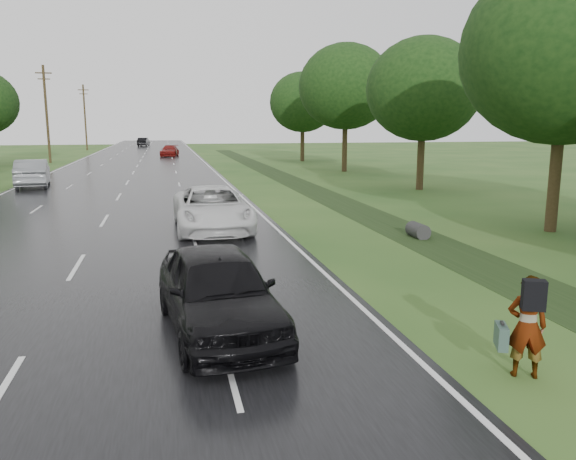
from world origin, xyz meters
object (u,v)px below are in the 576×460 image
Objects in this scene: white_pickup at (212,209)px; dark_sedan at (218,291)px; silver_sedan at (32,173)px; pedestrian at (526,325)px.

dark_sedan is (-0.80, -10.84, 0.01)m from white_pickup.
dark_sedan is at bearing 99.97° from silver_sedan.
silver_sedan reaches higher than pedestrian.
pedestrian is at bearing -75.14° from white_pickup.
white_pickup is 20.34m from silver_sedan.
dark_sedan is 29.98m from silver_sedan.
dark_sedan is 0.91× the size of silver_sedan.
white_pickup is at bearing -51.43° from pedestrian.
dark_sedan reaches higher than white_pickup.
pedestrian is at bearing -38.80° from dark_sedan.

